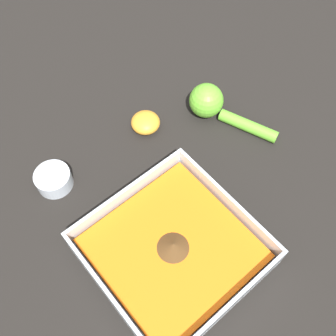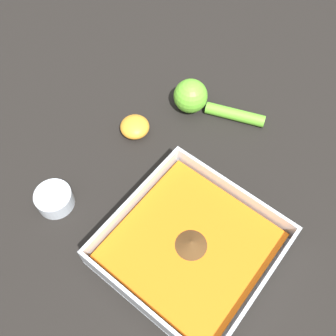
{
  "view_description": "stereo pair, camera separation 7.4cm",
  "coord_description": "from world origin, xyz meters",
  "px_view_note": "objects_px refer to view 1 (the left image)",
  "views": [
    {
      "loc": [
        0.12,
        0.18,
        0.66
      ],
      "look_at": [
        -0.13,
        -0.11,
        0.03
      ],
      "focal_mm": 42.0,
      "sensor_mm": 36.0,
      "label": 1
    },
    {
      "loc": [
        0.17,
        0.13,
        0.66
      ],
      "look_at": [
        -0.13,
        -0.11,
        0.03
      ],
      "focal_mm": 42.0,
      "sensor_mm": 36.0,
      "label": 2
    }
  ],
  "objects_px": {
    "spice_bowl": "(54,180)",
    "lemon_squeezer": "(213,105)",
    "square_dish": "(173,250)",
    "lemon_half": "(146,122)"
  },
  "relations": [
    {
      "from": "spice_bowl",
      "to": "lemon_half",
      "type": "bearing_deg",
      "value": 178.34
    },
    {
      "from": "spice_bowl",
      "to": "lemon_squeezer",
      "type": "relative_size",
      "value": 0.36
    },
    {
      "from": "square_dish",
      "to": "lemon_squeezer",
      "type": "relative_size",
      "value": 1.37
    },
    {
      "from": "square_dish",
      "to": "lemon_half",
      "type": "xyz_separation_m",
      "value": [
        -0.14,
        -0.25,
        -0.0
      ]
    },
    {
      "from": "square_dish",
      "to": "lemon_squeezer",
      "type": "bearing_deg",
      "value": -145.84
    },
    {
      "from": "spice_bowl",
      "to": "square_dish",
      "type": "bearing_deg",
      "value": 107.84
    },
    {
      "from": "spice_bowl",
      "to": "lemon_half",
      "type": "distance_m",
      "value": 0.22
    },
    {
      "from": "spice_bowl",
      "to": "lemon_half",
      "type": "relative_size",
      "value": 1.14
    },
    {
      "from": "square_dish",
      "to": "lemon_squeezer",
      "type": "xyz_separation_m",
      "value": [
        -0.27,
        -0.18,
        0.01
      ]
    },
    {
      "from": "square_dish",
      "to": "lemon_squeezer",
      "type": "distance_m",
      "value": 0.32
    }
  ]
}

